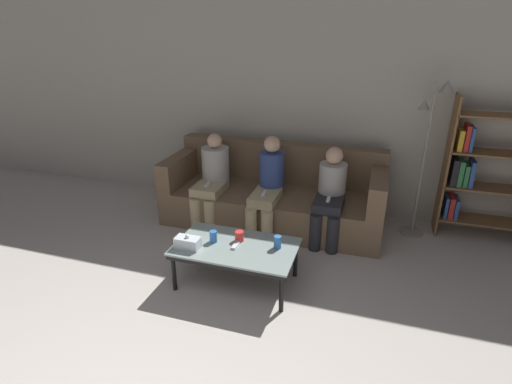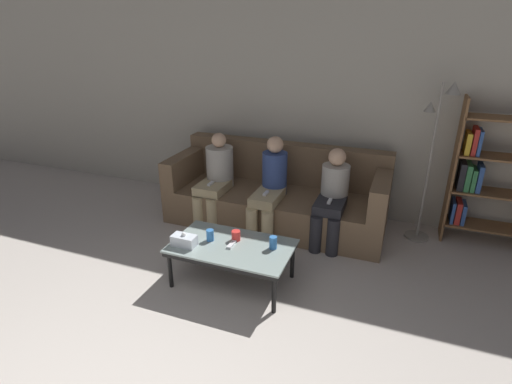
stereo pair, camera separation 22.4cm
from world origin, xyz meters
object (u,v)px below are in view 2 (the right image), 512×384
(couch, at_px, (277,196))
(cup_near_right, at_px, (210,235))
(seated_person_mid_left, at_px, (271,185))
(standing_lamp, at_px, (434,147))
(seated_person_left_end, at_px, (216,176))
(cup_near_left, at_px, (236,236))
(cup_far_center, at_px, (273,243))
(coffee_table, at_px, (232,249))
(tissue_box, at_px, (184,240))
(seated_person_mid_right, at_px, (332,195))
(game_remote, at_px, (232,244))
(bookshelf, at_px, (490,176))

(couch, height_order, cup_near_right, couch)
(seated_person_mid_left, bearing_deg, couch, 90.00)
(standing_lamp, relative_size, seated_person_left_end, 1.62)
(cup_near_left, distance_m, standing_lamp, 2.25)
(cup_near_left, height_order, cup_far_center, cup_far_center)
(coffee_table, bearing_deg, cup_far_center, 12.04)
(cup_near_left, height_order, tissue_box, tissue_box)
(cup_near_left, height_order, cup_near_right, cup_near_right)
(tissue_box, bearing_deg, cup_far_center, 17.22)
(cup_far_center, bearing_deg, seated_person_mid_right, 73.16)
(cup_far_center, bearing_deg, couch, 106.48)
(tissue_box, bearing_deg, standing_lamp, 39.99)
(coffee_table, height_order, cup_far_center, cup_far_center)
(cup_near_left, relative_size, game_remote, 0.62)
(cup_near_right, relative_size, cup_far_center, 0.92)
(coffee_table, height_order, standing_lamp, standing_lamp)
(game_remote, bearing_deg, seated_person_mid_left, 90.76)
(couch, xyz_separation_m, seated_person_left_end, (-0.69, -0.22, 0.24))
(tissue_box, bearing_deg, couch, 75.92)
(seated_person_mid_left, bearing_deg, seated_person_left_end, 177.25)
(cup_near_left, bearing_deg, tissue_box, -147.22)
(couch, height_order, cup_near_left, couch)
(bookshelf, bearing_deg, coffee_table, -142.85)
(coffee_table, distance_m, cup_near_right, 0.24)
(cup_near_right, distance_m, tissue_box, 0.24)
(seated_person_left_end, distance_m, seated_person_mid_right, 1.39)
(couch, distance_m, cup_near_left, 1.27)
(game_remote, xyz_separation_m, seated_person_mid_left, (-0.01, 1.10, 0.16))
(cup_near_left, xyz_separation_m, bookshelf, (2.21, 1.57, 0.33))
(seated_person_left_end, bearing_deg, tissue_box, -76.37)
(bookshelf, distance_m, seated_person_left_end, 2.97)
(bookshelf, xyz_separation_m, standing_lamp, (-0.59, -0.14, 0.29))
(cup_near_right, bearing_deg, bookshelf, 34.43)
(cup_near_left, relative_size, bookshelf, 0.06)
(seated_person_left_end, relative_size, seated_person_mid_right, 1.04)
(cup_near_right, distance_m, seated_person_mid_left, 1.12)
(cup_near_right, xyz_separation_m, seated_person_mid_left, (0.21, 1.09, 0.12))
(tissue_box, relative_size, standing_lamp, 0.13)
(cup_far_center, bearing_deg, seated_person_left_end, 135.43)
(cup_near_left, relative_size, seated_person_mid_right, 0.09)
(bookshelf, bearing_deg, seated_person_left_end, -169.59)
(coffee_table, xyz_separation_m, game_remote, (-0.00, 0.00, 0.05))
(seated_person_left_end, bearing_deg, coffee_table, -58.02)
(bookshelf, bearing_deg, cup_near_left, -144.48)
(seated_person_left_end, xyz_separation_m, seated_person_mid_right, (1.39, -0.02, -0.02))
(game_remote, height_order, standing_lamp, standing_lamp)
(standing_lamp, height_order, seated_person_left_end, standing_lamp)
(cup_near_left, xyz_separation_m, cup_near_right, (-0.22, -0.09, 0.01))
(coffee_table, relative_size, seated_person_mid_right, 1.07)
(tissue_box, height_order, bookshelf, bookshelf)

